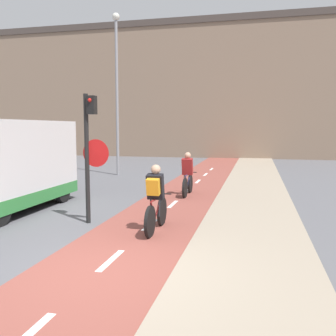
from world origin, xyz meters
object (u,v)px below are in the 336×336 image
van (3,167)px  traffic_light_pole (90,144)px  cyclist_near (156,200)px  street_lamp_far (117,79)px  cyclist_far (188,176)px

van → traffic_light_pole: bearing=-13.2°
traffic_light_pole → cyclist_near: traffic_light_pole is taller
van → street_lamp_far: bearing=88.6°
street_lamp_far → cyclist_near: size_ratio=4.51×
cyclist_far → cyclist_near: bearing=-88.5°
traffic_light_pole → street_lamp_far: (-2.77, 9.07, 2.73)m
traffic_light_pole → cyclist_far: size_ratio=1.86×
traffic_light_pole → street_lamp_far: 9.86m
traffic_light_pole → van: 3.13m
traffic_light_pole → street_lamp_far: street_lamp_far is taller
traffic_light_pole → cyclist_far: bearing=68.9°
traffic_light_pole → cyclist_far: (1.63, 4.24, -1.28)m
street_lamp_far → van: size_ratio=1.70×
cyclist_far → van: van is taller
traffic_light_pole → street_lamp_far: size_ratio=0.40×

